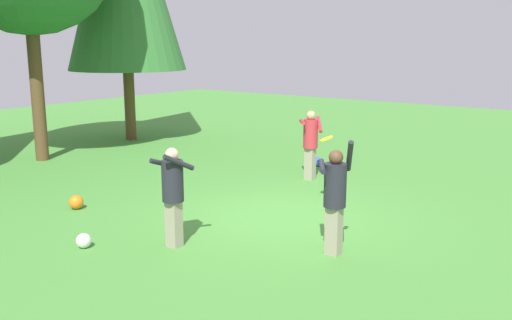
{
  "coord_description": "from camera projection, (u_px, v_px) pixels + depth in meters",
  "views": [
    {
      "loc": [
        -8.33,
        -5.61,
        3.24
      ],
      "look_at": [
        -0.07,
        0.48,
        1.05
      ],
      "focal_mm": 39.63,
      "sensor_mm": 36.0,
      "label": 1
    }
  ],
  "objects": [
    {
      "name": "person_thrower",
      "position": [
        335.0,
        193.0,
        8.5
      ],
      "size": [
        0.66,
        0.66,
        1.81
      ],
      "rotation": [
        0.0,
        0.0,
        0.57
      ],
      "color": "gray",
      "rests_on": "ground_plane"
    },
    {
      "name": "ground_plane",
      "position": [
        279.0,
        218.0,
        10.49
      ],
      "size": [
        40.0,
        40.0,
        0.0
      ],
      "primitive_type": "plane",
      "color": "#478C38"
    },
    {
      "name": "ball_blue",
      "position": [
        318.0,
        162.0,
        14.7
      ],
      "size": [
        0.25,
        0.25,
        0.25
      ],
      "primitive_type": "sphere",
      "color": "blue",
      "rests_on": "ground_plane"
    },
    {
      "name": "person_catcher",
      "position": [
        310.0,
        139.0,
        13.17
      ],
      "size": [
        0.73,
        0.72,
        1.64
      ],
      "rotation": [
        0.0,
        0.0,
        -2.47
      ],
      "color": "gray",
      "rests_on": "ground_plane"
    },
    {
      "name": "ball_orange",
      "position": [
        76.0,
        202.0,
        11.0
      ],
      "size": [
        0.28,
        0.28,
        0.28
      ],
      "primitive_type": "sphere",
      "color": "orange",
      "rests_on": "ground_plane"
    },
    {
      "name": "frisbee",
      "position": [
        326.0,
        139.0,
        10.87
      ],
      "size": [
        0.36,
        0.35,
        0.12
      ],
      "color": "yellow"
    },
    {
      "name": "ball_white",
      "position": [
        84.0,
        241.0,
        8.95
      ],
      "size": [
        0.24,
        0.24,
        0.24
      ],
      "primitive_type": "sphere",
      "color": "white",
      "rests_on": "ground_plane"
    },
    {
      "name": "person_bystander",
      "position": [
        173.0,
        189.0,
        8.84
      ],
      "size": [
        0.65,
        0.6,
        1.61
      ],
      "rotation": [
        0.0,
        0.0,
        -0.25
      ],
      "color": "gray",
      "rests_on": "ground_plane"
    }
  ]
}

